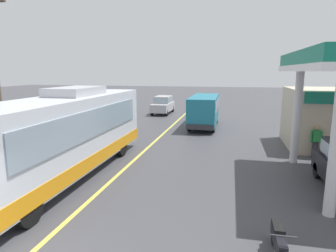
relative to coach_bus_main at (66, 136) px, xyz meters
name	(u,v)px	position (x,y,z in m)	size (l,w,h in m)	color
ground	(176,122)	(2.01, 13.74, -1.72)	(120.00, 120.00, 0.00)	#424247
lane_divider_stripe	(162,135)	(2.01, 8.74, -1.72)	(0.16, 50.00, 0.01)	#D8CC4C
coach_bus_main	(66,136)	(0.00, 0.00, 0.00)	(2.60, 11.04, 3.69)	silver
minibus_opposing_lane	(204,109)	(4.57, 12.26, -0.25)	(2.04, 6.13, 2.44)	teal
motorcycle_parked_forecourt	(278,241)	(7.84, -3.92, -1.28)	(0.55, 1.80, 0.92)	black
pedestrian_near_pump	(316,139)	(10.96, 5.18, -0.79)	(0.55, 0.22, 1.66)	#33333F
pedestrian_by_shop	(333,164)	(10.50, 1.07, -0.79)	(0.55, 0.22, 1.66)	#33333F
car_trailing_behind_bus	(163,104)	(-0.30, 18.77, -0.71)	(1.70, 4.20, 1.82)	#B2B2B7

